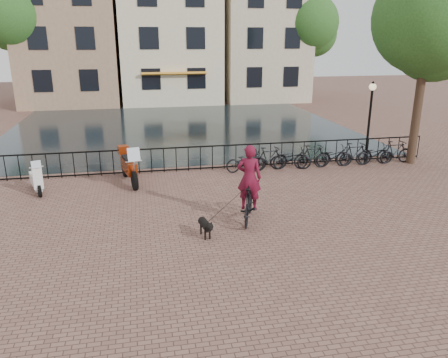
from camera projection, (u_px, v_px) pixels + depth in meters
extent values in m
plane|color=brown|center=(248.00, 263.00, 10.66)|extent=(100.00, 100.00, 0.00)
plane|color=black|center=(179.00, 127.00, 26.80)|extent=(20.00, 20.00, 0.00)
cube|color=black|center=(200.00, 147.00, 17.82)|extent=(20.00, 0.05, 0.05)
cube|color=black|center=(201.00, 168.00, 18.10)|extent=(20.00, 0.05, 0.05)
cube|color=#8A6850|center=(69.00, 28.00, 35.41)|extent=(7.50, 9.00, 12.00)
cube|color=beige|center=(168.00, 34.00, 37.04)|extent=(8.00, 9.00, 11.00)
cube|color=orange|center=(174.00, 74.00, 33.55)|extent=(5.00, 0.60, 0.15)
cube|color=tan|center=(259.00, 25.00, 38.29)|extent=(7.00, 9.00, 12.50)
cylinder|color=black|center=(19.00, 67.00, 32.84)|extent=(0.36, 0.36, 6.30)
sphere|color=#1F4918|center=(12.00, 16.00, 31.73)|extent=(5.04, 5.04, 5.04)
cylinder|color=black|center=(419.00, 99.00, 18.31)|extent=(0.36, 0.36, 5.60)
sphere|color=#1F4918|center=(430.00, 18.00, 17.32)|extent=(4.48, 4.48, 4.48)
cylinder|color=black|center=(307.00, 65.00, 37.15)|extent=(0.36, 0.36, 5.95)
sphere|color=#1F4918|center=(310.00, 23.00, 36.10)|extent=(4.76, 4.76, 4.76)
cylinder|color=black|center=(369.00, 127.00, 18.59)|extent=(0.10, 0.10, 3.20)
sphere|color=beige|center=(373.00, 87.00, 18.06)|extent=(0.30, 0.30, 0.30)
imported|color=black|center=(249.00, 202.00, 12.94)|extent=(1.21, 2.07, 1.20)
imported|color=#5A0D21|center=(249.00, 171.00, 12.64)|extent=(1.00, 0.82, 2.35)
imported|color=black|center=(246.00, 161.00, 17.76)|extent=(1.75, 0.72, 0.90)
imported|color=black|center=(269.00, 159.00, 17.92)|extent=(1.71, 0.66, 1.00)
imported|color=black|center=(291.00, 159.00, 18.11)|extent=(1.79, 0.86, 0.90)
imported|color=black|center=(312.00, 156.00, 18.27)|extent=(1.69, 0.59, 1.00)
imported|color=black|center=(333.00, 156.00, 18.46)|extent=(1.73, 0.64, 0.90)
imported|color=black|center=(354.00, 154.00, 18.62)|extent=(1.67, 0.48, 1.00)
imported|color=black|center=(375.00, 154.00, 18.81)|extent=(1.72, 0.61, 0.90)
imported|color=black|center=(395.00, 152.00, 18.97)|extent=(1.66, 0.47, 1.00)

